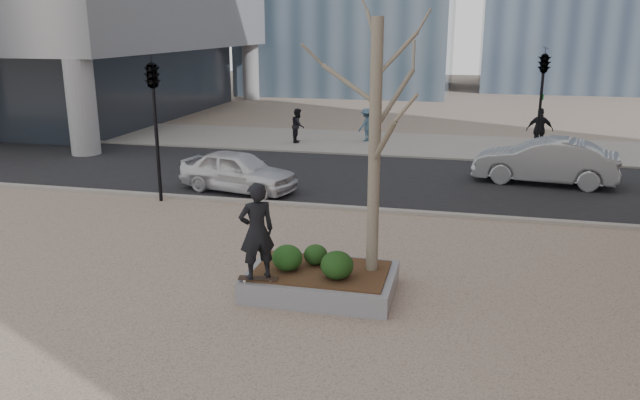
% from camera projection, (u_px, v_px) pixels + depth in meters
% --- Properties ---
extents(ground, '(120.00, 120.00, 0.00)m').
position_uv_depth(ground, '(275.00, 287.00, 13.13)').
color(ground, tan).
rests_on(ground, ground).
extents(street, '(60.00, 8.00, 0.02)m').
position_uv_depth(street, '(358.00, 178.00, 22.49)').
color(street, black).
rests_on(street, ground).
extents(far_sidewalk, '(60.00, 6.00, 0.02)m').
position_uv_depth(far_sidewalk, '(384.00, 143.00, 29.04)').
color(far_sidewalk, gray).
rests_on(far_sidewalk, ground).
extents(planter, '(3.00, 2.00, 0.45)m').
position_uv_depth(planter, '(321.00, 282.00, 12.85)').
color(planter, gray).
rests_on(planter, ground).
extents(planter_mulch, '(2.70, 1.70, 0.04)m').
position_uv_depth(planter_mulch, '(321.00, 271.00, 12.78)').
color(planter_mulch, '#382314').
rests_on(planter_mulch, planter).
extents(sycamore_tree, '(2.80, 2.80, 6.60)m').
position_uv_depth(sycamore_tree, '(376.00, 108.00, 11.94)').
color(sycamore_tree, gray).
rests_on(sycamore_tree, planter_mulch).
extents(shrub_left, '(0.63, 0.63, 0.53)m').
position_uv_depth(shrub_left, '(287.00, 258.00, 12.70)').
color(shrub_left, '#153912').
rests_on(shrub_left, planter_mulch).
extents(shrub_middle, '(0.50, 0.50, 0.43)m').
position_uv_depth(shrub_middle, '(316.00, 255.00, 13.02)').
color(shrub_middle, '#133D16').
rests_on(shrub_middle, planter_mulch).
extents(shrub_right, '(0.66, 0.66, 0.56)m').
position_uv_depth(shrub_right, '(337.00, 265.00, 12.28)').
color(shrub_right, '#113511').
rests_on(shrub_right, planter_mulch).
extents(skateboard, '(0.80, 0.31, 0.08)m').
position_uv_depth(skateboard, '(258.00, 279.00, 12.31)').
color(skateboard, black).
rests_on(skateboard, planter).
extents(skateboarder, '(0.84, 0.79, 1.94)m').
position_uv_depth(skateboarder, '(257.00, 231.00, 12.03)').
color(skateboarder, black).
rests_on(skateboarder, skateboard).
extents(police_car, '(4.23, 2.44, 1.35)m').
position_uv_depth(police_car, '(238.00, 171.00, 20.48)').
color(police_car, silver).
rests_on(police_car, street).
extents(car_silver, '(4.92, 2.25, 1.57)m').
position_uv_depth(car_silver, '(545.00, 161.00, 21.50)').
color(car_silver, gray).
rests_on(car_silver, street).
extents(pedestrian_a, '(0.69, 0.84, 1.58)m').
position_uv_depth(pedestrian_a, '(298.00, 125.00, 28.99)').
color(pedestrian_a, black).
rests_on(pedestrian_a, far_sidewalk).
extents(pedestrian_b, '(0.99, 1.16, 1.55)m').
position_uv_depth(pedestrian_b, '(366.00, 125.00, 29.29)').
color(pedestrian_b, '#3F5E73').
rests_on(pedestrian_b, far_sidewalk).
extents(pedestrian_c, '(1.11, 0.46, 1.88)m').
position_uv_depth(pedestrian_c, '(540.00, 130.00, 26.85)').
color(pedestrian_c, black).
rests_on(pedestrian_c, far_sidewalk).
extents(traffic_light_near, '(0.60, 2.48, 4.50)m').
position_uv_depth(traffic_light_near, '(156.00, 130.00, 18.99)').
color(traffic_light_near, black).
rests_on(traffic_light_near, ground).
extents(traffic_light_far, '(0.60, 2.48, 4.50)m').
position_uv_depth(traffic_light_far, '(540.00, 105.00, 24.74)').
color(traffic_light_far, black).
rests_on(traffic_light_far, ground).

